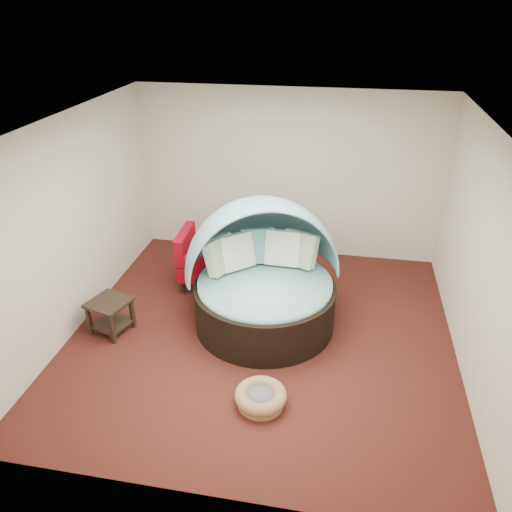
% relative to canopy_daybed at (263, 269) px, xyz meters
% --- Properties ---
extents(floor, '(5.00, 5.00, 0.00)m').
position_rel_canopy_daybed_xyz_m(floor, '(0.04, -0.33, -0.81)').
color(floor, '#4B1D15').
rests_on(floor, ground).
extents(wall_back, '(5.00, 0.00, 5.00)m').
position_rel_canopy_daybed_xyz_m(wall_back, '(0.04, 2.17, 0.59)').
color(wall_back, beige).
rests_on(wall_back, floor).
extents(wall_front, '(5.00, 0.00, 5.00)m').
position_rel_canopy_daybed_xyz_m(wall_front, '(0.04, -2.83, 0.59)').
color(wall_front, beige).
rests_on(wall_front, floor).
extents(wall_left, '(0.00, 5.00, 5.00)m').
position_rel_canopy_daybed_xyz_m(wall_left, '(-2.46, -0.33, 0.59)').
color(wall_left, beige).
rests_on(wall_left, floor).
extents(wall_right, '(0.00, 5.00, 5.00)m').
position_rel_canopy_daybed_xyz_m(wall_right, '(2.54, -0.33, 0.59)').
color(wall_right, beige).
rests_on(wall_right, floor).
extents(ceiling, '(5.00, 5.00, 0.00)m').
position_rel_canopy_daybed_xyz_m(ceiling, '(0.04, -0.33, 1.99)').
color(ceiling, white).
rests_on(ceiling, wall_back).
extents(canopy_daybed, '(2.48, 2.44, 1.75)m').
position_rel_canopy_daybed_xyz_m(canopy_daybed, '(0.00, 0.00, 0.00)').
color(canopy_daybed, black).
rests_on(canopy_daybed, floor).
extents(pet_basket, '(0.78, 0.78, 0.20)m').
position_rel_canopy_daybed_xyz_m(pet_basket, '(0.25, -1.62, -0.70)').
color(pet_basket, olive).
rests_on(pet_basket, floor).
extents(red_armchair, '(0.80, 0.81, 0.90)m').
position_rel_canopy_daybed_xyz_m(red_armchair, '(-1.09, 0.79, -0.39)').
color(red_armchair, black).
rests_on(red_armchair, floor).
extents(side_table, '(0.62, 0.62, 0.47)m').
position_rel_canopy_daybed_xyz_m(side_table, '(-1.96, -0.63, -0.50)').
color(side_table, black).
rests_on(side_table, floor).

